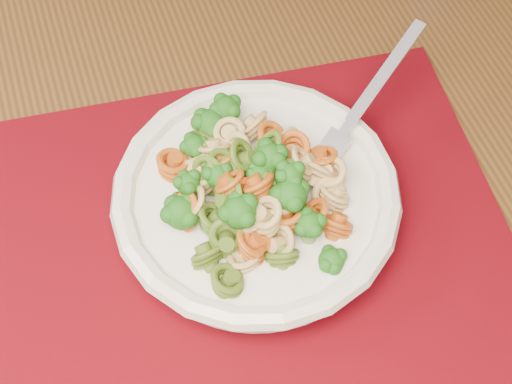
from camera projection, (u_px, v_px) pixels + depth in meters
name	position (u px, v px, depth m)	size (l,w,h in m)	color
dining_table	(257.00, 233.00, 0.72)	(1.67, 1.21, 0.73)	#573818
placemat	(247.00, 237.00, 0.62)	(0.45, 0.35, 0.00)	#5A030E
pasta_bowl	(256.00, 199.00, 0.60)	(0.24, 0.24, 0.05)	white
pasta_broccoli_heap	(256.00, 188.00, 0.59)	(0.21, 0.21, 0.06)	tan
fork	(334.00, 145.00, 0.61)	(0.19, 0.02, 0.01)	silver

